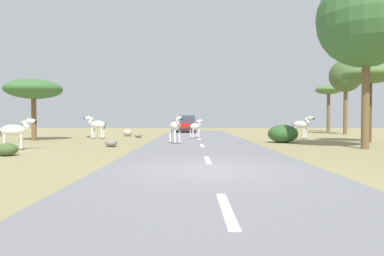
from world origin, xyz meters
TOP-DOWN VIEW (x-y plane):
  - ground_plane at (0.00, 0.00)m, footprint 90.00×90.00m
  - road at (0.09, 0.00)m, footprint 6.00×64.00m
  - lane_markings at (0.09, -1.00)m, footprint 0.16×56.00m
  - zebra_0 at (-1.33, 9.51)m, footprint 0.92×1.55m
  - zebra_1 at (-7.26, 15.17)m, footprint 1.73×0.76m
  - zebra_2 at (7.34, 14.92)m, footprint 1.32×1.46m
  - zebra_3 at (-0.18, 14.79)m, footprint 1.09×1.21m
  - zebra_4 at (-8.38, 6.21)m, footprint 1.47×0.85m
  - car_0 at (-0.93, 26.49)m, footprint 2.20×4.43m
  - tree_1 at (13.64, 21.94)m, footprint 2.94×2.94m
  - tree_2 at (-10.74, 13.02)m, footprint 3.60×3.60m
  - tree_3 at (14.59, 28.11)m, footprint 2.83×2.83m
  - tree_4 at (10.17, 11.24)m, footprint 3.11×3.11m
  - tree_6 at (7.64, 6.71)m, footprint 4.47×4.47m
  - bush_0 at (-7.40, 3.73)m, footprint 0.80×0.72m
  - bush_4 at (4.96, 10.97)m, footprint 1.76×1.59m
  - rock_0 at (-4.44, 16.21)m, footprint 0.55×0.54m
  - rock_2 at (-4.48, 7.95)m, footprint 0.60×0.62m
  - rock_3 at (-8.33, 16.84)m, footprint 0.38×0.31m
  - rock_4 at (-5.68, 18.47)m, footprint 0.78×0.63m

SIDE VIEW (x-z plane):
  - ground_plane at x=0.00m, z-range 0.00..0.00m
  - road at x=0.09m, z-range 0.00..0.05m
  - lane_markings at x=0.09m, z-range 0.05..0.06m
  - rock_3 at x=-8.33m, z-range 0.00..0.19m
  - rock_0 at x=-4.44m, z-range 0.00..0.35m
  - rock_2 at x=-4.48m, z-range 0.00..0.39m
  - bush_0 at x=-7.40m, z-range 0.00..0.48m
  - rock_4 at x=-5.68m, z-range 0.00..0.60m
  - bush_4 at x=4.96m, z-range 0.00..1.06m
  - car_0 at x=-0.93m, z-range -0.02..1.72m
  - zebra_3 at x=-0.18m, z-range 0.18..1.54m
  - zebra_4 at x=-8.38m, z-range 0.14..1.62m
  - zebra_0 at x=-1.33m, z-range 0.20..1.75m
  - zebra_2 at x=7.34m, z-range 0.16..1.81m
  - zebra_1 at x=-7.26m, z-range 0.16..1.83m
  - tree_2 at x=-10.74m, z-range 1.33..5.31m
  - tree_4 at x=10.17m, z-range 1.68..6.29m
  - tree_3 at x=14.59m, z-range 1.91..7.04m
  - tree_1 at x=13.64m, z-range 1.88..8.72m
  - tree_6 at x=7.64m, z-range 1.88..10.14m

